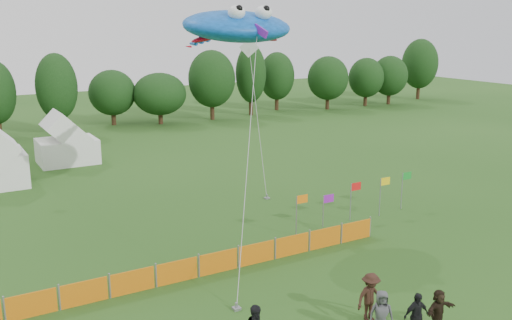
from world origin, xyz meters
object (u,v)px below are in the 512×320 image
spectator_c (370,297)px  spectator_d (416,316)px  tent_right (67,143)px  stingray_kite (234,27)px  barrier_fence (198,267)px  spectator_e (381,315)px  spectator_f (438,310)px

spectator_c → spectator_d: (0.58, -1.79, -0.08)m
tent_right → stingray_kite: 21.88m
spectator_c → tent_right: bearing=97.1°
barrier_fence → spectator_e: bearing=-65.3°
tent_right → spectator_e: size_ratio=2.50×
spectator_d → stingray_kite: (0.11, 13.93, 9.96)m
spectator_e → stingray_kite: (1.19, 13.29, 9.92)m
spectator_d → spectator_e: spectator_e is taller
tent_right → spectator_f: (6.14, -33.10, -0.83)m
barrier_fence → spectator_d: 9.71m
spectator_e → stingray_kite: 16.63m
barrier_fence → spectator_d: (4.70, -8.49, 0.37)m
spectator_f → stingray_kite: bearing=89.7°
stingray_kite → spectator_c: bearing=-93.2°
tent_right → spectator_c: (4.44, -31.31, -0.66)m
spectator_d → spectator_f: (1.12, 0.00, -0.08)m
stingray_kite → spectator_f: bearing=-85.8°
tent_right → spectator_d: (5.02, -33.10, -0.75)m
spectator_c → spectator_d: 1.88m
spectator_d → spectator_e: (-1.08, 0.64, 0.03)m
spectator_c → stingray_kite: 15.66m
spectator_d → tent_right: bearing=106.9°
tent_right → spectator_f: bearing=-79.5°
spectator_e → spectator_f: size_ratio=1.15×
tent_right → spectator_e: tent_right is taller
barrier_fence → spectator_f: bearing=-55.6°
tent_right → spectator_d: tent_right is taller
tent_right → spectator_f: size_ratio=2.87×
spectator_d → stingray_kite: stingray_kite is taller
spectator_c → spectator_e: bearing=-114.3°
barrier_fence → spectator_c: (4.12, -6.71, 0.46)m
spectator_f → stingray_kite: (-1.02, 13.93, 10.04)m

